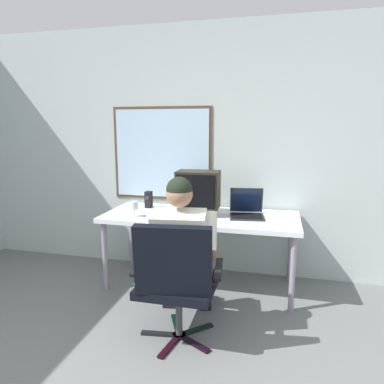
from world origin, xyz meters
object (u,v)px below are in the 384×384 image
at_px(office_chair, 176,277).
at_px(person_seated, 182,250).
at_px(desk, 201,220).
at_px(desk_speaker, 149,199).
at_px(laptop, 247,209).
at_px(cd_case, 153,216).
at_px(crt_monitor, 198,190).
at_px(wine_glass, 134,206).

distance_m(office_chair, person_seated, 0.28).
xyz_separation_m(desk, desk_speaker, (-0.59, 0.17, 0.14)).
bearing_deg(desk_speaker, laptop, -5.85).
bearing_deg(laptop, desk_speaker, 174.15).
distance_m(desk_speaker, cd_case, 0.39).
bearing_deg(crt_monitor, wine_glass, -159.65).
height_order(crt_monitor, cd_case, crt_monitor).
xyz_separation_m(person_seated, wine_glass, (-0.61, 0.53, 0.19)).
bearing_deg(desk, cd_case, -157.79).
height_order(desk, laptop, laptop).
bearing_deg(crt_monitor, desk, 4.20).
height_order(person_seated, wine_glass, person_seated).
bearing_deg(office_chair, person_seated, 96.18).
relative_size(person_seated, wine_glass, 8.39).
xyz_separation_m(person_seated, cd_case, (-0.44, 0.57, 0.09)).
distance_m(person_seated, wine_glass, 0.83).
distance_m(crt_monitor, cd_case, 0.49).
bearing_deg(desk_speaker, crt_monitor, -16.94).
bearing_deg(office_chair, desk_speaker, 118.59).
xyz_separation_m(office_chair, cd_case, (-0.47, 0.84, 0.20)).
bearing_deg(wine_glass, person_seated, -41.16).
relative_size(office_chair, wine_glass, 6.50).
bearing_deg(crt_monitor, laptop, 8.46).
relative_size(crt_monitor, laptop, 1.19).
height_order(desk, cd_case, cd_case).
height_order(person_seated, desk_speaker, person_seated).
xyz_separation_m(wine_glass, cd_case, (0.17, 0.04, -0.09)).
bearing_deg(cd_case, wine_glass, -166.79).
distance_m(office_chair, wine_glass, 1.06).
bearing_deg(person_seated, laptop, 63.26).
height_order(desk, desk_speaker, desk_speaker).
distance_m(person_seated, cd_case, 0.73).
relative_size(wine_glass, desk_speaker, 0.84).
xyz_separation_m(desk, laptop, (0.43, 0.07, 0.12)).
distance_m(laptop, cd_case, 0.89).
bearing_deg(laptop, desk, -171.29).
xyz_separation_m(office_chair, laptop, (0.38, 1.07, 0.26)).
distance_m(office_chair, crt_monitor, 1.10).
bearing_deg(desk, person_seated, -88.32).
height_order(desk_speaker, cd_case, desk_speaker).
relative_size(crt_monitor, wine_glass, 2.94).
distance_m(office_chair, cd_case, 0.98).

